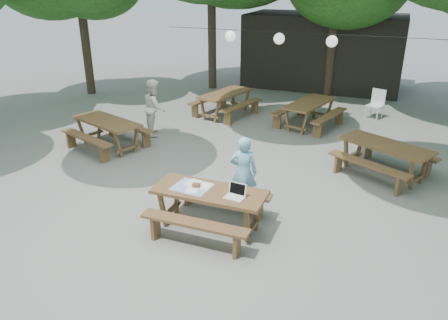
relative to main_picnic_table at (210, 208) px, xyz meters
The scene contains 13 objects.
ground 1.37m from the main_picnic_table, 113.37° to the left, with size 80.00×80.00×0.00m, color slate.
pavilion 11.75m from the main_picnic_table, 90.10° to the left, with size 6.00×3.00×2.80m, color black.
main_picnic_table is the anchor object (origin of this frame).
picnic_table_nw 4.84m from the main_picnic_table, 146.54° to the left, with size 2.32×2.12×0.75m.
picnic_table_ne 4.48m from the main_picnic_table, 51.52° to the left, with size 2.41×2.27×0.75m.
picnic_table_far_w 6.80m from the main_picnic_table, 108.86° to the left, with size 2.03×2.26×0.75m.
picnic_table_far_e 6.35m from the main_picnic_table, 85.22° to the left, with size 2.03×2.26×0.75m.
woman 1.07m from the main_picnic_table, 73.00° to the left, with size 0.53×0.35×1.46m, color #7EC2E5.
second_person 5.31m from the main_picnic_table, 130.02° to the left, with size 0.76×0.59×1.57m, color white.
plastic_chair 8.24m from the main_picnic_table, 73.66° to the left, with size 0.57×0.57×0.90m.
laptop 0.67m from the main_picnic_table, ahead, with size 0.36×0.30×0.24m.
tabletop_clutter 0.49m from the main_picnic_table, behind, with size 0.70×0.61×0.08m.
paper_lanterns 7.52m from the main_picnic_table, 95.61° to the left, with size 9.00×0.34×0.38m.
Camera 1 is at (3.24, -7.47, 4.27)m, focal length 35.00 mm.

